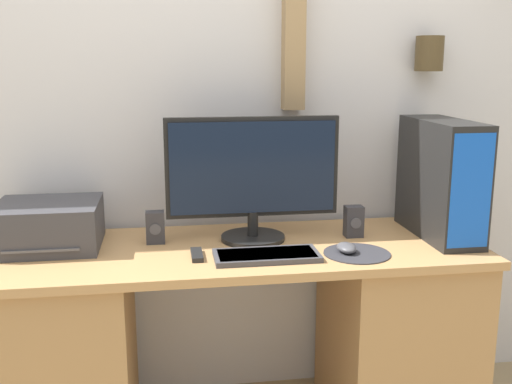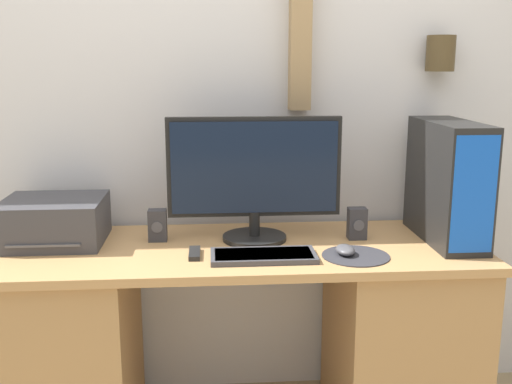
{
  "view_description": "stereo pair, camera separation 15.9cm",
  "coord_description": "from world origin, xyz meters",
  "px_view_note": "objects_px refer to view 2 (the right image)",
  "views": [
    {
      "loc": [
        -0.24,
        -1.72,
        1.39
      ],
      "look_at": [
        0.07,
        0.31,
        0.93
      ],
      "focal_mm": 42.0,
      "sensor_mm": 36.0,
      "label": 1
    },
    {
      "loc": [
        -0.08,
        -1.74,
        1.39
      ],
      "look_at": [
        0.07,
        0.31,
        0.93
      ],
      "focal_mm": 42.0,
      "sensor_mm": 36.0,
      "label": 2
    }
  ],
  "objects_px": {
    "keyboard": "(263,255)",
    "mouse": "(345,250)",
    "speaker_left": "(158,225)",
    "monitor": "(254,174)",
    "speaker_right": "(357,223)",
    "remote_control": "(195,253)",
    "computer_tower": "(448,182)",
    "printer": "(54,221)"
  },
  "relations": [
    {
      "from": "speaker_left",
      "to": "mouse",
      "type": "bearing_deg",
      "value": -18.84
    },
    {
      "from": "speaker_right",
      "to": "remote_control",
      "type": "height_order",
      "value": "speaker_right"
    },
    {
      "from": "keyboard",
      "to": "speaker_right",
      "type": "height_order",
      "value": "speaker_right"
    },
    {
      "from": "computer_tower",
      "to": "printer",
      "type": "distance_m",
      "value": 1.44
    },
    {
      "from": "keyboard",
      "to": "mouse",
      "type": "relative_size",
      "value": 3.7
    },
    {
      "from": "computer_tower",
      "to": "speaker_left",
      "type": "bearing_deg",
      "value": 176.38
    },
    {
      "from": "mouse",
      "to": "computer_tower",
      "type": "xyz_separation_m",
      "value": [
        0.41,
        0.15,
        0.2
      ]
    },
    {
      "from": "computer_tower",
      "to": "speaker_left",
      "type": "height_order",
      "value": "computer_tower"
    },
    {
      "from": "speaker_left",
      "to": "remote_control",
      "type": "relative_size",
      "value": 0.94
    },
    {
      "from": "monitor",
      "to": "remote_control",
      "type": "distance_m",
      "value": 0.37
    },
    {
      "from": "speaker_left",
      "to": "keyboard",
      "type": "bearing_deg",
      "value": -32.17
    },
    {
      "from": "mouse",
      "to": "computer_tower",
      "type": "relative_size",
      "value": 0.21
    },
    {
      "from": "remote_control",
      "to": "printer",
      "type": "bearing_deg",
      "value": 159.45
    },
    {
      "from": "speaker_right",
      "to": "remote_control",
      "type": "bearing_deg",
      "value": -165.59
    },
    {
      "from": "speaker_left",
      "to": "speaker_right",
      "type": "xyz_separation_m",
      "value": [
        0.74,
        -0.03,
        0.0
      ]
    },
    {
      "from": "speaker_left",
      "to": "speaker_right",
      "type": "height_order",
      "value": "same"
    },
    {
      "from": "computer_tower",
      "to": "remote_control",
      "type": "distance_m",
      "value": 0.95
    },
    {
      "from": "mouse",
      "to": "speaker_right",
      "type": "distance_m",
      "value": 0.21
    },
    {
      "from": "computer_tower",
      "to": "printer",
      "type": "xyz_separation_m",
      "value": [
        -1.43,
        0.07,
        -0.14
      ]
    },
    {
      "from": "computer_tower",
      "to": "speaker_right",
      "type": "distance_m",
      "value": 0.36
    },
    {
      "from": "mouse",
      "to": "remote_control",
      "type": "bearing_deg",
      "value": 175.84
    },
    {
      "from": "remote_control",
      "to": "mouse",
      "type": "bearing_deg",
      "value": -4.16
    },
    {
      "from": "keyboard",
      "to": "printer",
      "type": "height_order",
      "value": "printer"
    },
    {
      "from": "printer",
      "to": "speaker_left",
      "type": "distance_m",
      "value": 0.37
    },
    {
      "from": "monitor",
      "to": "keyboard",
      "type": "bearing_deg",
      "value": -86.4
    },
    {
      "from": "speaker_left",
      "to": "speaker_right",
      "type": "relative_size",
      "value": 1.0
    },
    {
      "from": "mouse",
      "to": "speaker_right",
      "type": "height_order",
      "value": "speaker_right"
    },
    {
      "from": "mouse",
      "to": "speaker_right",
      "type": "bearing_deg",
      "value": 65.8
    },
    {
      "from": "computer_tower",
      "to": "printer",
      "type": "relative_size",
      "value": 1.27
    },
    {
      "from": "keyboard",
      "to": "remote_control",
      "type": "bearing_deg",
      "value": 168.33
    },
    {
      "from": "monitor",
      "to": "computer_tower",
      "type": "bearing_deg",
      "value": -4.6
    },
    {
      "from": "monitor",
      "to": "mouse",
      "type": "relative_size",
      "value": 6.6
    },
    {
      "from": "monitor",
      "to": "remote_control",
      "type": "relative_size",
      "value": 5.03
    },
    {
      "from": "computer_tower",
      "to": "speaker_right",
      "type": "height_order",
      "value": "computer_tower"
    },
    {
      "from": "printer",
      "to": "speaker_left",
      "type": "xyz_separation_m",
      "value": [
        0.37,
        -0.01,
        -0.02
      ]
    },
    {
      "from": "speaker_left",
      "to": "remote_control",
      "type": "bearing_deg",
      "value": -53.13
    },
    {
      "from": "computer_tower",
      "to": "speaker_left",
      "type": "relative_size",
      "value": 3.86
    },
    {
      "from": "monitor",
      "to": "remote_control",
      "type": "height_order",
      "value": "monitor"
    },
    {
      "from": "computer_tower",
      "to": "printer",
      "type": "height_order",
      "value": "computer_tower"
    },
    {
      "from": "speaker_left",
      "to": "monitor",
      "type": "bearing_deg",
      "value": -1.68
    },
    {
      "from": "monitor",
      "to": "speaker_right",
      "type": "distance_m",
      "value": 0.42
    },
    {
      "from": "computer_tower",
      "to": "speaker_right",
      "type": "bearing_deg",
      "value": 173.63
    }
  ]
}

